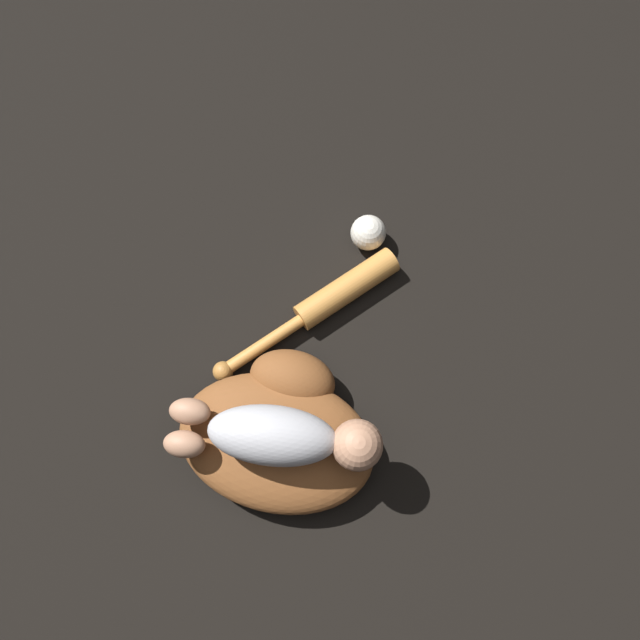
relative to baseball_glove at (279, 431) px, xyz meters
name	(u,v)px	position (x,y,z in m)	size (l,w,h in m)	color
ground_plane	(273,436)	(-0.01, -0.01, -0.05)	(6.00, 6.00, 0.00)	black
baseball_glove	(279,431)	(0.00, 0.00, 0.00)	(0.42, 0.36, 0.10)	brown
baby_figure	(282,437)	(0.02, -0.01, 0.10)	(0.38, 0.21, 0.10)	#B2B2B7
baseball_bat	(328,302)	(-0.03, 0.28, -0.02)	(0.25, 0.40, 0.06)	#C6843D
baseball	(368,233)	(-0.02, 0.45, -0.01)	(0.07, 0.07, 0.07)	silver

